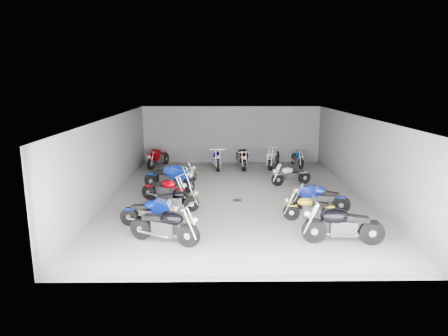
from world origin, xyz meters
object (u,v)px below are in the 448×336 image
Objects in this scene: motorcycle_right_a at (342,225)px; motorcycle_back_d at (241,158)px; motorcycle_left_f at (175,174)px; motorcycle_back_f at (298,158)px; motorcycle_back_c at (217,159)px; motorcycle_left_b at (150,213)px; motorcycle_left_e at (170,178)px; motorcycle_left_a at (165,226)px; motorcycle_back_e at (273,158)px; drain_grate at (237,200)px; motorcycle_right_f at (291,175)px; motorcycle_back_a at (158,158)px; motorcycle_right_c at (320,198)px; motorcycle_left_c at (174,200)px; motorcycle_left_d at (165,190)px; motorcycle_right_b at (310,208)px.

motorcycle_back_d is at bearing 18.52° from motorcycle_right_a.
motorcycle_back_f is (6.28, 3.66, -0.02)m from motorcycle_left_f.
motorcycle_left_f is 3.66m from motorcycle_back_c.
motorcycle_left_f is at bearing -169.60° from motorcycle_left_b.
motorcycle_left_e is 4.86m from motorcycle_back_c.
motorcycle_back_c is at bearing -166.29° from motorcycle_left_a.
motorcycle_left_b is 10.33m from motorcycle_back_e.
motorcycle_left_e reaches higher than drain_grate.
motorcycle_right_f is 4.79m from motorcycle_back_c.
motorcycle_right_f is at bearing 43.19° from drain_grate.
motorcycle_back_a is at bearing -141.69° from motorcycle_left_e.
motorcycle_back_d is at bearing 38.08° from motorcycle_right_c.
motorcycle_back_e reaches higher than motorcycle_left_a.
motorcycle_left_c is 9.73m from motorcycle_back_f.
motorcycle_left_b is at bearing -6.97° from motorcycle_left_f.
motorcycle_back_f is (4.41, 0.51, -0.07)m from motorcycle_back_c.
motorcycle_left_a reaches higher than motorcycle_left_b.
motorcycle_left_f is 1.00× the size of motorcycle_right_c.
motorcycle_right_c is (5.18, 2.85, -0.04)m from motorcycle_left_a.
motorcycle_left_c is 1.41m from motorcycle_left_d.
motorcycle_left_e reaches higher than motorcycle_left_a.
motorcycle_right_f is (-0.29, 6.65, -0.10)m from motorcycle_right_a.
motorcycle_back_a is at bearing -176.03° from motorcycle_left_c.
motorcycle_back_d is (3.29, 4.53, -0.03)m from motorcycle_left_e.
motorcycle_back_c is (-3.15, 8.20, 0.08)m from motorcycle_right_b.
motorcycle_back_a is 3.21m from motorcycle_back_c.
motorcycle_left_a is at bearing 126.83° from motorcycle_right_f.
motorcycle_back_c is (-3.34, 3.44, 0.06)m from motorcycle_right_f.
motorcycle_back_d is at bearing 130.75° from motorcycle_left_f.
motorcycle_back_f is (1.08, 3.95, -0.01)m from motorcycle_right_f.
motorcycle_right_f is 3.71m from motorcycle_back_e.
motorcycle_right_c is 7.63m from motorcycle_back_d.
motorcycle_left_e is at bearing 124.74° from motorcycle_back_a.
drain_grate is at bearing 78.19° from motorcycle_back_d.
motorcycle_left_a is 10.10m from motorcycle_back_c.
motorcycle_left_e is at bearing 62.22° from motorcycle_right_b.
motorcycle_left_c is 7.38m from motorcycle_back_c.
motorcycle_back_c is at bearing -166.90° from motorcycle_back_a.
motorcycle_left_e is at bearing -178.46° from motorcycle_left_c.
motorcycle_back_a is (-6.81, 10.52, -0.05)m from motorcycle_right_a.
motorcycle_right_c is 7.43m from motorcycle_back_e.
motorcycle_right_b is 1.21m from motorcycle_right_c.
motorcycle_back_c reaches higher than motorcycle_right_b.
motorcycle_left_c is 0.81× the size of motorcycle_back_d.
motorcycle_back_d is (0.48, 5.88, 0.54)m from drain_grate.
motorcycle_right_b is (5.14, -2.28, -0.04)m from motorcycle_left_d.
motorcycle_left_e is at bearing 61.41° from motorcycle_back_c.
drain_grate is 0.17× the size of motorcycle_left_c.
motorcycle_right_b is at bearing -46.01° from drain_grate.
motorcycle_back_f is at bearing 152.23° from motorcycle_left_e.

